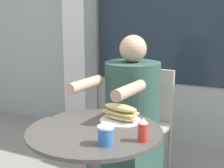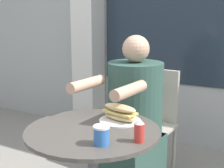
% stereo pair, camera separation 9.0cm
% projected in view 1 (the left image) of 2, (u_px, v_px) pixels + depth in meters
% --- Properties ---
extents(storefront_wall, '(8.00, 0.09, 2.80)m').
position_uv_depth(storefront_wall, '(181.00, 2.00, 2.96)').
color(storefront_wall, '#9E9E99').
rests_on(storefront_wall, ground_plane).
extents(lattice_pillar, '(0.26, 0.26, 2.40)m').
position_uv_depth(lattice_pillar, '(80.00, 23.00, 3.27)').
color(lattice_pillar, beige).
rests_on(lattice_pillar, ground_plane).
extents(cafe_table, '(0.71, 0.71, 0.70)m').
position_uv_depth(cafe_table, '(95.00, 162.00, 1.66)').
color(cafe_table, '#47423D').
rests_on(cafe_table, ground_plane).
extents(diner_chair, '(0.41, 0.41, 0.87)m').
position_uv_depth(diner_chair, '(148.00, 114.00, 2.46)').
color(diner_chair, '#ADA393').
rests_on(diner_chair, ground_plane).
extents(seated_diner, '(0.42, 0.70, 1.16)m').
position_uv_depth(seated_diner, '(129.00, 131.00, 2.17)').
color(seated_diner, '#2D4C42').
rests_on(seated_diner, ground_plane).
extents(sandwich_on_plate, '(0.23, 0.23, 0.10)m').
position_uv_depth(sandwich_on_plate, '(120.00, 114.00, 1.74)').
color(sandwich_on_plate, white).
rests_on(sandwich_on_plate, cafe_table).
extents(drink_cup, '(0.08, 0.08, 0.09)m').
position_uv_depth(drink_cup, '(106.00, 135.00, 1.42)').
color(drink_cup, '#336BB7').
rests_on(drink_cup, cafe_table).
extents(condiment_bottle, '(0.05, 0.05, 0.11)m').
position_uv_depth(condiment_bottle, '(143.00, 130.00, 1.46)').
color(condiment_bottle, red).
rests_on(condiment_bottle, cafe_table).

